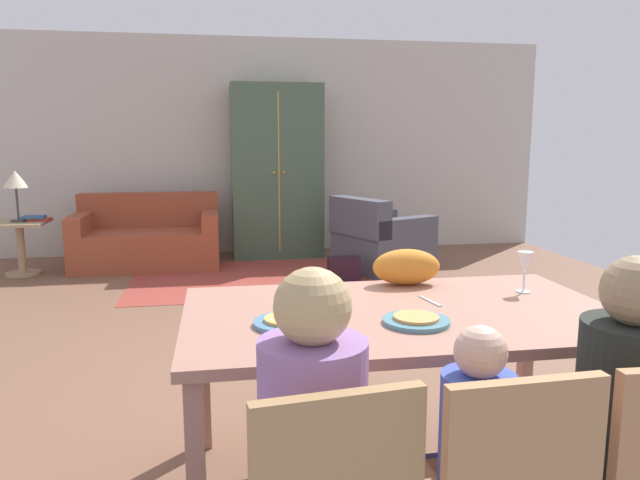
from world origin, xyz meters
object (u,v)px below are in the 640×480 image
Objects in this scene: person_man at (310,471)px; person_woman at (616,442)px; couch at (148,240)px; table_lamp at (15,181)px; wine_glass at (525,263)px; book_upper at (34,217)px; handbag at (344,269)px; armchair at (379,242)px; book_lower at (40,219)px; armoire at (277,171)px; dining_table at (401,326)px; side_table at (20,240)px; plate_near_man at (287,323)px; cat at (406,267)px; plate_near_child at (416,321)px.

person_woman is (0.96, 0.00, 0.00)m from person_man.
person_woman reaches higher than couch.
wine_glass is at bearing -51.24° from table_lamp.
handbag is (3.19, -0.92, -0.49)m from book_upper.
book_lower is (-3.64, 0.45, 0.28)m from armchair.
armchair is 1.65m from armoire.
armchair is 0.72m from handbag.
book_upper is (-0.05, -0.01, 0.03)m from book_lower.
person_man is (-1.11, -0.88, -0.38)m from wine_glass.
armchair reaches higher than dining_table.
book_upper is (0.15, 0.02, 0.24)m from side_table.
dining_table is 4.99m from couch.
couch is (-1.06, 4.85, -0.46)m from plate_near_man.
plate_near_man is at bearing -64.55° from book_upper.
table_lamp reaches higher than side_table.
dining_table is 0.46m from cat.
dining_table reaches higher than book_upper.
couch is at bearing 165.10° from armchair.
wine_glass is 3.93m from armchair.
plate_near_man is 5.17m from side_table.
person_man is 0.69× the size of couch.
plate_near_child is at bearing -60.77° from book_lower.
table_lamp reaches higher than cat.
handbag is (2.06, -1.16, -0.17)m from couch.
book_upper is 3.36m from handbag.
person_woman is at bearing -90.57° from handbag.
book_upper is at bearing 129.41° from cat.
plate_near_man is 0.16× the size of couch.
wine_glass reaches higher than plate_near_man.
person_woman is at bearing 0.01° from person_man.
person_man is 1.32m from cat.
handbag is at bearing 74.85° from plate_near_man.
handbag is at bearing -136.36° from armchair.
armchair is (1.50, 4.17, -0.45)m from plate_near_man.
couch and armchair have the same top height.
side_table is (-2.34, 5.17, -0.14)m from person_man.
person_man is at bearing -124.73° from dining_table.
side_table is at bearing -171.57° from book_lower.
dining_table is 0.86m from person_man.
cat is 1.00× the size of handbag.
table_lamp is (0.00, 0.00, 0.63)m from side_table.
book_upper is (-2.19, 5.19, 0.11)m from person_man.
table_lamp is (-1.29, -0.26, 0.70)m from couch.
wine_glass is 0.32× the size of side_table.
side_table is at bearing 122.24° from dining_table.
wine_glass is 5.50m from table_lamp.
wine_glass reaches higher than armchair.
dining_table reaches higher than side_table.
handbag is (0.52, 3.57, -0.56)m from dining_table.
dining_table is at bearing -72.03° from couch.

